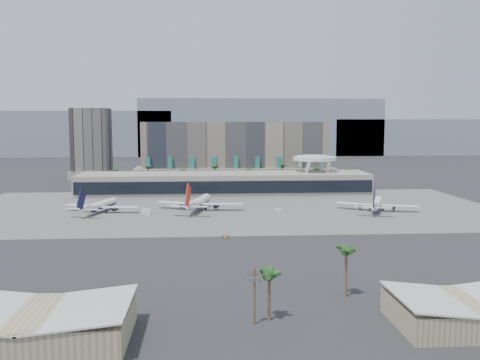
{
  "coord_description": "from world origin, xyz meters",
  "views": [
    {
      "loc": [
        -12.48,
        -203.6,
        42.28
      ],
      "look_at": [
        4.41,
        40.0,
        15.5
      ],
      "focal_mm": 40.0,
      "sensor_mm": 36.0,
      "label": 1
    }
  ],
  "objects": [
    {
      "name": "hangar_right",
      "position": [
        42.0,
        -100.0,
        2.95
      ],
      "size": [
        30.55,
        20.6,
        6.89
      ],
      "color": "#8D835E",
      "rests_on": "ground"
    },
    {
      "name": "saucer_structure",
      "position": [
        55.0,
        116.0,
        18.45
      ],
      "size": [
        26.0,
        26.0,
        21.89
      ],
      "color": "white",
      "rests_on": "ground"
    },
    {
      "name": "office_tower",
      "position": [
        -95.0,
        200.0,
        22.94
      ],
      "size": [
        30.0,
        30.0,
        52.0
      ],
      "color": "black",
      "rests_on": "ground"
    },
    {
      "name": "ground",
      "position": [
        0.0,
        0.0,
        0.0
      ],
      "size": [
        900.0,
        900.0,
        0.0
      ],
      "primitive_type": "plane",
      "color": "#232326",
      "rests_on": "ground"
    },
    {
      "name": "terminal",
      "position": [
        0.0,
        109.84,
        6.52
      ],
      "size": [
        170.0,
        32.5,
        14.5
      ],
      "color": "#9C9489",
      "rests_on": "ground"
    },
    {
      "name": "hotel",
      "position": [
        10.0,
        174.41,
        16.81
      ],
      "size": [
        140.0,
        30.0,
        42.0
      ],
      "color": "gray",
      "rests_on": "ground"
    },
    {
      "name": "mountain_ridge",
      "position": [
        27.88,
        470.0,
        29.89
      ],
      "size": [
        680.0,
        60.0,
        70.0
      ],
      "color": "gray",
      "rests_on": "ground"
    },
    {
      "name": "palm_row",
      "position": [
        7.0,
        145.0,
        10.5
      ],
      "size": [
        157.8,
        2.8,
        13.1
      ],
      "color": "brown",
      "rests_on": "ground"
    },
    {
      "name": "taxiway_sign",
      "position": [
        -4.51,
        -13.17,
        0.5
      ],
      "size": [
        2.24,
        0.37,
        1.02
      ],
      "rotation": [
        0.0,
        0.0,
        0.01
      ],
      "color": "black",
      "rests_on": "ground"
    },
    {
      "name": "near_palm_b",
      "position": [
        21.8,
        -79.75,
        10.09
      ],
      "size": [
        6.0,
        6.0,
        12.95
      ],
      "color": "brown",
      "rests_on": "ground"
    },
    {
      "name": "service_vehicle_b",
      "position": [
        22.64,
        41.7,
        0.85
      ],
      "size": [
        3.6,
        2.5,
        1.69
      ],
      "primitive_type": "cube",
      "rotation": [
        0.0,
        0.0,
        0.2
      ],
      "color": "silver",
      "rests_on": "ground"
    },
    {
      "name": "service_vehicle_a",
      "position": [
        -38.44,
        40.37,
        1.15
      ],
      "size": [
        5.12,
        3.42,
        2.29
      ],
      "primitive_type": "cube",
      "rotation": [
        0.0,
        0.0,
        -0.26
      ],
      "color": "silver",
      "rests_on": "ground"
    },
    {
      "name": "apron_pad",
      "position": [
        0.0,
        55.0,
        0.03
      ],
      "size": [
        260.0,
        130.0,
        0.06
      ],
      "primitive_type": "cube",
      "color": "#5B5B59",
      "rests_on": "ground"
    },
    {
      "name": "airliner_left",
      "position": [
        -60.93,
        46.67,
        3.34
      ],
      "size": [
        35.92,
        37.2,
        13.23
      ],
      "rotation": [
        0.0,
        0.0,
        -0.3
      ],
      "color": "white",
      "rests_on": "ground"
    },
    {
      "name": "airliner_centre",
      "position": [
        -14.8,
        49.98,
        3.81
      ],
      "size": [
        41.39,
        42.97,
        15.1
      ],
      "rotation": [
        0.0,
        0.0,
        -0.25
      ],
      "color": "white",
      "rests_on": "ground"
    },
    {
      "name": "near_palm_a",
      "position": [
        1.38,
        -93.82,
        8.59
      ],
      "size": [
        6.0,
        6.0,
        11.41
      ],
      "color": "brown",
      "rests_on": "ground"
    },
    {
      "name": "utility_pole",
      "position": [
        -2.0,
        -96.09,
        7.14
      ],
      "size": [
        3.2,
        0.85,
        12.0
      ],
      "color": "#4C3826",
      "rests_on": "ground"
    },
    {
      "name": "hangar_left",
      "position": [
        -45.0,
        -102.0,
        3.2
      ],
      "size": [
        36.65,
        22.6,
        7.55
      ],
      "color": "#8D835E",
      "rests_on": "ground"
    },
    {
      "name": "airliner_right",
      "position": [
        69.48,
        41.87,
        3.46
      ],
      "size": [
        36.44,
        37.57,
        13.73
      ],
      "rotation": [
        0.0,
        0.0,
        -0.39
      ],
      "color": "white",
      "rests_on": "ground"
    }
  ]
}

